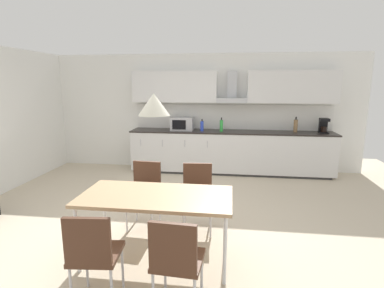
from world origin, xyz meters
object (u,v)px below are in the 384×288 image
at_px(bottle_brown, 296,126).
at_px(chair_far_right, 197,190).
at_px(microwave, 182,124).
at_px(bottle_green, 221,125).
at_px(bottle_blue, 202,126).
at_px(chair_near_left, 93,250).
at_px(dining_table, 156,199).
at_px(chair_far_left, 145,188).
at_px(coffee_maker, 324,126).
at_px(chair_near_right, 176,257).
at_px(pendant_lamp, 154,104).

xyz_separation_m(bottle_brown, chair_far_right, (-1.74, -2.67, -0.51)).
distance_m(microwave, bottle_green, 0.85).
relative_size(bottle_blue, bottle_green, 0.86).
bearing_deg(chair_near_left, bottle_green, 77.47).
height_order(dining_table, chair_far_left, chair_far_left).
bearing_deg(bottle_brown, chair_near_left, -120.10).
relative_size(bottle_green, dining_table, 0.18).
height_order(coffee_maker, bottle_brown, bottle_brown).
bearing_deg(chair_far_right, bottle_green, 85.28).
xyz_separation_m(microwave, chair_far_right, (0.63, -2.63, -0.52)).
relative_size(bottle_green, bottle_brown, 0.92).
height_order(bottle_green, chair_near_left, bottle_green).
bearing_deg(chair_far_right, chair_near_right, -89.89).
bearing_deg(pendant_lamp, chair_near_right, -65.38).
relative_size(bottle_brown, chair_near_right, 0.37).
relative_size(chair_far_right, pendant_lamp, 2.72).
distance_m(dining_table, pendant_lamp, 1.00).
relative_size(chair_near_right, chair_far_left, 1.00).
bearing_deg(coffee_maker, bottle_brown, 179.26).
bearing_deg(microwave, coffee_maker, 0.52).
relative_size(chair_near_left, pendant_lamp, 2.72).
relative_size(dining_table, pendant_lamp, 5.00).
height_order(bottle_green, chair_far_left, bottle_green).
bearing_deg(chair_near_left, microwave, 89.02).
height_order(bottle_brown, chair_far_right, bottle_brown).
distance_m(bottle_blue, pendant_lamp, 3.43).
bearing_deg(chair_far_left, bottle_blue, 78.85).
xyz_separation_m(chair_near_right, chair_far_left, (-0.71, 1.55, 0.00)).
distance_m(bottle_green, chair_far_left, 2.78).
bearing_deg(chair_far_left, microwave, 88.39).
bearing_deg(chair_near_right, dining_table, 114.62).
xyz_separation_m(bottle_green, bottle_brown, (1.53, 0.09, 0.01)).
height_order(bottle_brown, chair_far_left, bottle_brown).
bearing_deg(dining_table, bottle_green, 80.43).
xyz_separation_m(microwave, bottle_green, (0.85, -0.06, -0.02)).
relative_size(bottle_brown, chair_far_right, 0.37).
bearing_deg(chair_near_right, coffee_maker, 61.49).
height_order(coffee_maker, bottle_green, coffee_maker).
bearing_deg(bottle_brown, bottle_blue, -177.53).
height_order(microwave, pendant_lamp, pendant_lamp).
bearing_deg(dining_table, chair_near_left, -114.45).
height_order(bottle_blue, bottle_green, bottle_green).
bearing_deg(bottle_blue, pendant_lamp, -92.63).
bearing_deg(chair_near_left, chair_near_right, -0.02).
height_order(bottle_green, bottle_brown, bottle_brown).
bearing_deg(chair_far_right, dining_table, -114.44).
xyz_separation_m(dining_table, chair_near_left, (-0.35, -0.77, -0.17)).
height_order(bottle_green, pendant_lamp, pendant_lamp).
relative_size(bottle_brown, chair_far_left, 0.37).
bearing_deg(bottle_blue, chair_near_right, -87.22).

